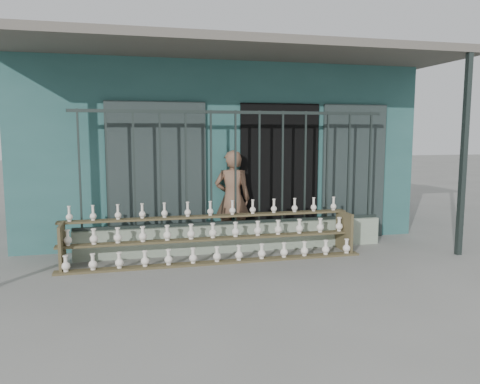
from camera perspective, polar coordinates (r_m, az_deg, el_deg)
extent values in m
plane|color=slate|center=(6.42, 2.16, -9.99)|extent=(60.00, 60.00, 0.00)
cube|color=#285553|center=(10.34, -4.39, 5.52)|extent=(7.00, 5.00, 3.20)
cube|color=black|center=(8.17, 4.77, 2.28)|extent=(1.40, 0.12, 2.40)
cube|color=#202A2A|center=(7.72, -10.08, 1.91)|extent=(1.60, 0.08, 2.40)
cube|color=#202A2A|center=(8.68, 13.65, 2.39)|extent=(1.20, 0.08, 2.40)
cube|color=#59544C|center=(7.40, -0.39, 16.94)|extent=(7.40, 2.00, 0.12)
cube|color=#283330|center=(7.96, 25.61, 4.00)|extent=(0.08, 0.08, 3.10)
cube|color=#8F9F89|center=(7.58, -0.54, -5.55)|extent=(5.00, 0.20, 0.45)
cube|color=#283330|center=(7.25, -18.97, 2.48)|extent=(0.03, 0.03, 1.80)
cube|color=#283330|center=(7.22, -15.88, 2.58)|extent=(0.03, 0.03, 1.80)
cube|color=#283330|center=(7.22, -12.76, 2.68)|extent=(0.03, 0.03, 1.80)
cube|color=#283330|center=(7.24, -9.66, 2.76)|extent=(0.03, 0.03, 1.80)
cube|color=#283330|center=(7.27, -6.58, 2.84)|extent=(0.03, 0.03, 1.80)
cube|color=#283330|center=(7.33, -3.54, 2.91)|extent=(0.03, 0.03, 1.80)
cube|color=#283330|center=(7.41, -0.55, 2.97)|extent=(0.03, 0.03, 1.80)
cube|color=#283330|center=(7.51, 2.36, 3.02)|extent=(0.03, 0.03, 1.80)
cube|color=#283330|center=(7.63, 5.19, 3.06)|extent=(0.03, 0.03, 1.80)
cube|color=#283330|center=(7.77, 7.93, 3.09)|extent=(0.03, 0.03, 1.80)
cube|color=#283330|center=(7.92, 10.57, 3.11)|extent=(0.03, 0.03, 1.80)
cube|color=#283330|center=(8.09, 13.10, 3.13)|extent=(0.03, 0.03, 1.80)
cube|color=#283330|center=(8.27, 15.52, 3.14)|extent=(0.03, 0.03, 1.80)
cube|color=#283330|center=(7.40, -0.56, 9.70)|extent=(5.00, 0.04, 0.05)
cube|color=#283330|center=(7.53, -0.55, -3.69)|extent=(5.00, 0.04, 0.05)
cube|color=brown|center=(6.92, -2.87, -8.58)|extent=(4.50, 0.18, 0.03)
cube|color=brown|center=(7.09, -3.28, -5.71)|extent=(4.50, 0.18, 0.03)
cube|color=brown|center=(7.27, -3.65, -2.97)|extent=(4.50, 0.18, 0.03)
cube|color=brown|center=(7.03, -20.87, -6.24)|extent=(0.04, 0.55, 0.64)
cube|color=brown|center=(7.76, 12.58, -4.70)|extent=(0.04, 0.55, 0.64)
imported|color=brown|center=(7.80, -0.92, -0.82)|extent=(0.67, 0.52, 1.62)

